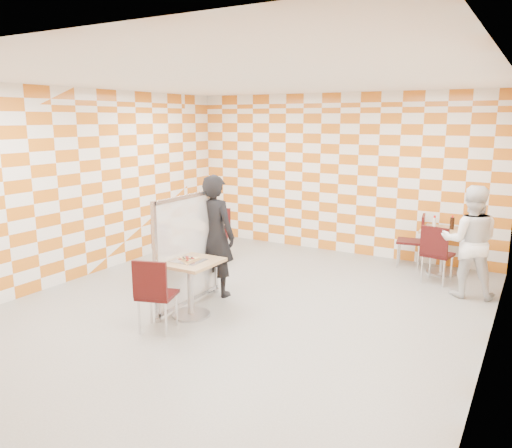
{
  "coord_description": "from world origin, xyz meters",
  "views": [
    {
      "loc": [
        3.35,
        -5.44,
        2.53
      ],
      "look_at": [
        0.1,
        0.2,
        1.15
      ],
      "focal_mm": 35.0,
      "sensor_mm": 36.0,
      "label": 1
    }
  ],
  "objects_px": {
    "chair_empty_near": "(166,245)",
    "sport_bottle": "(434,222)",
    "chair_second_front": "(436,250)",
    "man_white": "(470,242)",
    "chair_empty_far": "(218,230)",
    "man_dark": "(215,236)",
    "second_table": "(444,243)",
    "soda_bottle": "(452,223)",
    "main_table": "(190,278)",
    "empty_table": "(198,238)",
    "partition": "(188,250)",
    "chair_main_front": "(154,290)",
    "chair_second_side": "(416,236)"
  },
  "relations": [
    {
      "from": "chair_empty_near",
      "to": "partition",
      "type": "bearing_deg",
      "value": -36.84
    },
    {
      "from": "empty_table",
      "to": "chair_main_front",
      "type": "xyz_separation_m",
      "value": [
        1.21,
        -2.52,
        0.04
      ]
    },
    {
      "from": "soda_bottle",
      "to": "chair_second_side",
      "type": "bearing_deg",
      "value": 173.79
    },
    {
      "from": "sport_bottle",
      "to": "soda_bottle",
      "type": "bearing_deg",
      "value": -1.79
    },
    {
      "from": "empty_table",
      "to": "sport_bottle",
      "type": "distance_m",
      "value": 4.0
    },
    {
      "from": "chair_second_front",
      "to": "man_dark",
      "type": "relative_size",
      "value": 0.52
    },
    {
      "from": "chair_main_front",
      "to": "chair_empty_far",
      "type": "distance_m",
      "value": 3.32
    },
    {
      "from": "main_table",
      "to": "man_dark",
      "type": "distance_m",
      "value": 0.94
    },
    {
      "from": "partition",
      "to": "man_white",
      "type": "bearing_deg",
      "value": 35.71
    },
    {
      "from": "chair_empty_near",
      "to": "chair_second_front",
      "type": "bearing_deg",
      "value": 26.08
    },
    {
      "from": "chair_empty_near",
      "to": "soda_bottle",
      "type": "relative_size",
      "value": 4.02
    },
    {
      "from": "main_table",
      "to": "chair_empty_near",
      "type": "bearing_deg",
      "value": 140.57
    },
    {
      "from": "main_table",
      "to": "chair_main_front",
      "type": "height_order",
      "value": "chair_main_front"
    },
    {
      "from": "empty_table",
      "to": "man_dark",
      "type": "height_order",
      "value": "man_dark"
    },
    {
      "from": "man_dark",
      "to": "second_table",
      "type": "bearing_deg",
      "value": -132.43
    },
    {
      "from": "chair_empty_near",
      "to": "sport_bottle",
      "type": "height_order",
      "value": "sport_bottle"
    },
    {
      "from": "second_table",
      "to": "partition",
      "type": "xyz_separation_m",
      "value": [
        -2.75,
        -3.29,
        0.28
      ]
    },
    {
      "from": "second_table",
      "to": "man_white",
      "type": "xyz_separation_m",
      "value": [
        0.5,
        -0.96,
        0.3
      ]
    },
    {
      "from": "chair_second_front",
      "to": "man_white",
      "type": "distance_m",
      "value": 0.66
    },
    {
      "from": "man_white",
      "to": "chair_second_side",
      "type": "bearing_deg",
      "value": -58.93
    },
    {
      "from": "main_table",
      "to": "chair_second_side",
      "type": "xyz_separation_m",
      "value": [
        2.02,
        3.7,
        0.04
      ]
    },
    {
      "from": "chair_second_front",
      "to": "sport_bottle",
      "type": "height_order",
      "value": "sport_bottle"
    },
    {
      "from": "chair_empty_far",
      "to": "man_dark",
      "type": "xyz_separation_m",
      "value": [
        1.04,
        -1.61,
        0.34
      ]
    },
    {
      "from": "second_table",
      "to": "chair_second_front",
      "type": "xyz_separation_m",
      "value": [
        -0.01,
        -0.63,
        0.04
      ]
    },
    {
      "from": "empty_table",
      "to": "chair_empty_near",
      "type": "bearing_deg",
      "value": -94.13
    },
    {
      "from": "chair_empty_near",
      "to": "soda_bottle",
      "type": "xyz_separation_m",
      "value": [
        3.91,
        2.56,
        0.31
      ]
    },
    {
      "from": "chair_second_front",
      "to": "man_dark",
      "type": "distance_m",
      "value": 3.42
    },
    {
      "from": "second_table",
      "to": "empty_table",
      "type": "distance_m",
      "value": 4.12
    },
    {
      "from": "soda_bottle",
      "to": "main_table",
      "type": "bearing_deg",
      "value": -125.6
    },
    {
      "from": "second_table",
      "to": "sport_bottle",
      "type": "relative_size",
      "value": 3.75
    },
    {
      "from": "second_table",
      "to": "sport_bottle",
      "type": "height_order",
      "value": "sport_bottle"
    },
    {
      "from": "chair_empty_near",
      "to": "man_dark",
      "type": "bearing_deg",
      "value": -11.72
    },
    {
      "from": "chair_empty_far",
      "to": "man_white",
      "type": "relative_size",
      "value": 0.57
    },
    {
      "from": "second_table",
      "to": "chair_second_side",
      "type": "distance_m",
      "value": 0.5
    },
    {
      "from": "chair_second_side",
      "to": "partition",
      "type": "relative_size",
      "value": 0.6
    },
    {
      "from": "chair_second_front",
      "to": "man_white",
      "type": "relative_size",
      "value": 0.57
    },
    {
      "from": "chair_empty_near",
      "to": "main_table",
      "type": "bearing_deg",
      "value": -39.43
    },
    {
      "from": "main_table",
      "to": "second_table",
      "type": "relative_size",
      "value": 1.0
    },
    {
      "from": "empty_table",
      "to": "partition",
      "type": "xyz_separation_m",
      "value": [
        1.01,
        -1.59,
        0.28
      ]
    },
    {
      "from": "chair_empty_near",
      "to": "man_white",
      "type": "distance_m",
      "value": 4.58
    },
    {
      "from": "chair_second_front",
      "to": "man_dark",
      "type": "bearing_deg",
      "value": -142.01
    },
    {
      "from": "chair_second_front",
      "to": "man_white",
      "type": "height_order",
      "value": "man_white"
    },
    {
      "from": "chair_empty_near",
      "to": "chair_empty_far",
      "type": "bearing_deg",
      "value": 86.49
    },
    {
      "from": "chair_second_side",
      "to": "chair_empty_far",
      "type": "distance_m",
      "value": 3.48
    },
    {
      "from": "chair_second_side",
      "to": "man_white",
      "type": "distance_m",
      "value": 1.49
    },
    {
      "from": "chair_main_front",
      "to": "man_dark",
      "type": "bearing_deg",
      "value": 95.62
    },
    {
      "from": "chair_main_front",
      "to": "chair_second_front",
      "type": "relative_size",
      "value": 1.0
    },
    {
      "from": "soda_bottle",
      "to": "man_white",
      "type": "bearing_deg",
      "value": -68.48
    },
    {
      "from": "main_table",
      "to": "chair_second_side",
      "type": "height_order",
      "value": "chair_second_side"
    },
    {
      "from": "empty_table",
      "to": "soda_bottle",
      "type": "bearing_deg",
      "value": 24.6
    }
  ]
}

